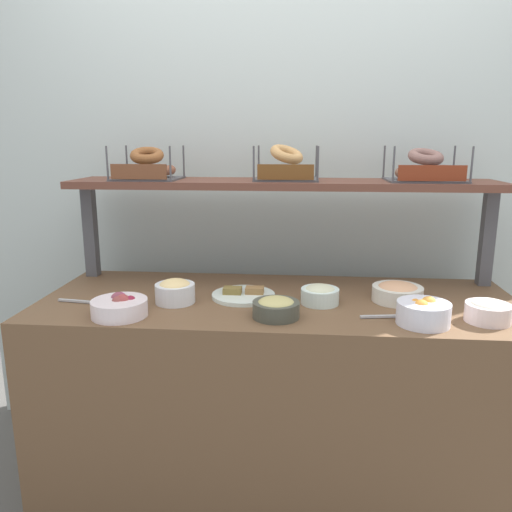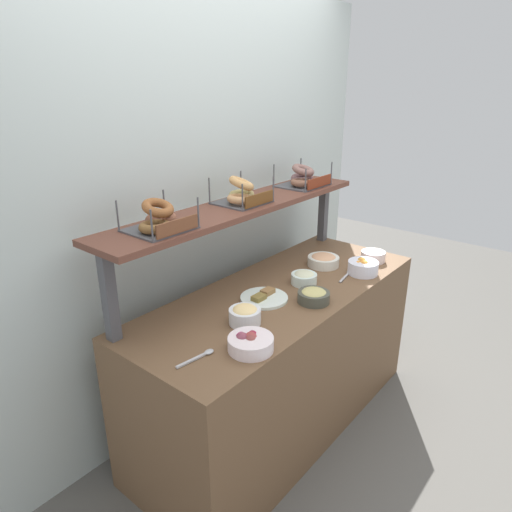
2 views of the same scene
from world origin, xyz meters
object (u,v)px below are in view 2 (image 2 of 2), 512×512
serving_spoon_by_edge (347,274)px  bagel_basket_poppy (303,179)px  bowl_hummus (313,296)px  bagel_basket_sesame (242,194)px  bowl_egg_salad (245,315)px  bowl_cream_cheese (373,255)px  bowl_lox_spread (323,260)px  serving_spoon_near_plate (201,356)px  serving_plate_white (264,298)px  bowl_fruit_salad (363,267)px  bowl_beet_salad (250,343)px  bowl_scallion_spread (304,278)px  bagel_basket_cinnamon_raisin (159,220)px

serving_spoon_by_edge → bagel_basket_poppy: (0.17, 0.44, 0.47)m
bowl_hummus → bagel_basket_sesame: bearing=88.0°
bowl_egg_salad → bowl_hummus: size_ratio=0.92×
bowl_cream_cheese → bowl_lox_spread: (-0.26, 0.20, -0.00)m
serving_spoon_near_plate → serving_spoon_by_edge: (1.11, -0.05, 0.00)m
bowl_cream_cheese → bagel_basket_sesame: size_ratio=0.55×
serving_plate_white → bagel_basket_sesame: bearing=61.2°
bowl_egg_salad → bowl_hummus: bowl_egg_salad is taller
bowl_fruit_salad → bowl_beet_salad: bowl_fruit_salad is taller
bowl_hummus → serving_plate_white: size_ratio=0.66×
bowl_lox_spread → serving_spoon_near_plate: 1.16m
bowl_cream_cheese → serving_spoon_near_plate: bowl_cream_cheese is taller
bowl_scallion_spread → bowl_lox_spread: same height
bagel_basket_cinnamon_raisin → bowl_scallion_spread: bearing=-22.0°
bowl_hummus → bowl_lox_spread: (0.45, 0.22, 0.00)m
bowl_hummus → bagel_basket_poppy: 0.86m
bowl_cream_cheese → serving_spoon_by_edge: (-0.30, 0.01, -0.03)m
bowl_lox_spread → bagel_basket_poppy: size_ratio=0.63×
bowl_egg_salad → serving_spoon_near_plate: bowl_egg_salad is taller
bowl_beet_salad → bowl_scallion_spread: bearing=15.7°
bowl_cream_cheese → bowl_egg_salad: 1.09m
bowl_cream_cheese → bagel_basket_poppy: 0.64m
bowl_egg_salad → bagel_basket_cinnamon_raisin: (-0.19, 0.33, 0.43)m
serving_spoon_near_plate → bowl_egg_salad: bearing=7.6°
serving_spoon_by_edge → bagel_basket_sesame: (-0.39, 0.45, 0.47)m
bowl_lox_spread → bagel_basket_sesame: bearing=148.5°
serving_spoon_near_plate → bagel_basket_cinnamon_raisin: bagel_basket_cinnamon_raisin is taller
bowl_scallion_spread → serving_spoon_near_plate: 0.86m
bowl_scallion_spread → bowl_cream_cheese: size_ratio=0.95×
serving_plate_white → serving_spoon_by_edge: 0.57m
bowl_egg_salad → bagel_basket_poppy: bagel_basket_poppy is taller
bowl_hummus → bowl_lox_spread: bowl_lox_spread is taller
bowl_egg_salad → bowl_beet_salad: size_ratio=0.77×
bowl_fruit_salad → bagel_basket_cinnamon_raisin: bagel_basket_cinnamon_raisin is taller
bowl_fruit_salad → bagel_basket_sesame: (-0.47, 0.50, 0.44)m
bowl_cream_cheese → bowl_hummus: bearing=-178.4°
bowl_fruit_salad → bagel_basket_sesame: size_ratio=0.65×
bowl_lox_spread → serving_spoon_near_plate: bowl_lox_spread is taller
bagel_basket_cinnamon_raisin → bagel_basket_sesame: size_ratio=1.00×
bowl_fruit_salad → serving_spoon_near_plate: bowl_fruit_salad is taller
serving_spoon_near_plate → bowl_scallion_spread: bearing=5.2°
bowl_lox_spread → bagel_basket_sesame: 0.67m
bagel_basket_cinnamon_raisin → bowl_cream_cheese: bearing=-18.8°
bowl_lox_spread → bagel_basket_poppy: 0.52m
serving_spoon_near_plate → bagel_basket_cinnamon_raisin: bearing=70.1°
bowl_scallion_spread → bowl_cream_cheese: bearing=-14.4°
serving_spoon_near_plate → bowl_cream_cheese: bearing=-2.6°
bowl_beet_salad → bowl_hummus: bowl_beet_salad is taller
bowl_lox_spread → serving_plate_white: size_ratio=0.77×
bowl_beet_salad → bowl_lox_spread: size_ratio=1.02×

